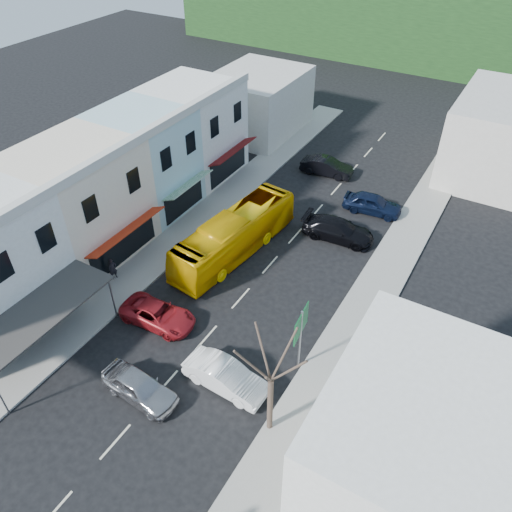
{
  "coord_description": "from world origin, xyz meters",
  "views": [
    {
      "loc": [
        12.93,
        -16.16,
        22.97
      ],
      "look_at": [
        0.0,
        6.0,
        2.2
      ],
      "focal_mm": 35.0,
      "sensor_mm": 36.0,
      "label": 1
    }
  ],
  "objects_px": {
    "pedestrian_left": "(113,268)",
    "street_tree": "(271,381)",
    "car_red": "(158,314)",
    "traffic_signal": "(444,130)",
    "bus": "(235,235)",
    "car_white": "(225,378)",
    "car_silver": "(140,388)",
    "direction_sign": "(300,341)"
  },
  "relations": [
    {
      "from": "car_red",
      "to": "traffic_signal",
      "type": "relative_size",
      "value": 1.0
    },
    {
      "from": "traffic_signal",
      "to": "car_silver",
      "type": "bearing_deg",
      "value": 67.15
    },
    {
      "from": "bus",
      "to": "traffic_signal",
      "type": "relative_size",
      "value": 2.52
    },
    {
      "from": "car_white",
      "to": "pedestrian_left",
      "type": "bearing_deg",
      "value": 74.78
    },
    {
      "from": "direction_sign",
      "to": "street_tree",
      "type": "bearing_deg",
      "value": -88.89
    },
    {
      "from": "car_red",
      "to": "traffic_signal",
      "type": "bearing_deg",
      "value": -18.89
    },
    {
      "from": "car_silver",
      "to": "direction_sign",
      "type": "height_order",
      "value": "direction_sign"
    },
    {
      "from": "bus",
      "to": "traffic_signal",
      "type": "bearing_deg",
      "value": 75.8
    },
    {
      "from": "car_red",
      "to": "street_tree",
      "type": "height_order",
      "value": "street_tree"
    },
    {
      "from": "car_white",
      "to": "car_red",
      "type": "xyz_separation_m",
      "value": [
        -6.25,
        1.93,
        0.0
      ]
    },
    {
      "from": "car_silver",
      "to": "traffic_signal",
      "type": "bearing_deg",
      "value": -6.55
    },
    {
      "from": "pedestrian_left",
      "to": "direction_sign",
      "type": "bearing_deg",
      "value": -70.34
    },
    {
      "from": "car_silver",
      "to": "car_white",
      "type": "height_order",
      "value": "same"
    },
    {
      "from": "bus",
      "to": "car_red",
      "type": "xyz_separation_m",
      "value": [
        -0.38,
        -8.4,
        -0.85
      ]
    },
    {
      "from": "car_red",
      "to": "direction_sign",
      "type": "bearing_deg",
      "value": -84.76
    },
    {
      "from": "car_silver",
      "to": "traffic_signal",
      "type": "relative_size",
      "value": 0.96
    },
    {
      "from": "bus",
      "to": "traffic_signal",
      "type": "xyz_separation_m",
      "value": [
        8.93,
        23.55,
        0.75
      ]
    },
    {
      "from": "street_tree",
      "to": "traffic_signal",
      "type": "bearing_deg",
      "value": 90.48
    },
    {
      "from": "car_white",
      "to": "direction_sign",
      "type": "distance_m",
      "value": 4.54
    },
    {
      "from": "car_silver",
      "to": "bus",
      "type": "bearing_deg",
      "value": 13.45
    },
    {
      "from": "car_silver",
      "to": "direction_sign",
      "type": "distance_m",
      "value": 9.0
    },
    {
      "from": "traffic_signal",
      "to": "pedestrian_left",
      "type": "bearing_deg",
      "value": 51.86
    },
    {
      "from": "direction_sign",
      "to": "traffic_signal",
      "type": "bearing_deg",
      "value": 84.02
    },
    {
      "from": "car_silver",
      "to": "direction_sign",
      "type": "xyz_separation_m",
      "value": [
        6.47,
        6.06,
        1.53
      ]
    },
    {
      "from": "car_silver",
      "to": "traffic_signal",
      "type": "xyz_separation_m",
      "value": [
        6.68,
        36.75,
        1.6
      ]
    },
    {
      "from": "traffic_signal",
      "to": "street_tree",
      "type": "bearing_deg",
      "value": 77.92
    },
    {
      "from": "bus",
      "to": "street_tree",
      "type": "distance_m",
      "value": 14.85
    },
    {
      "from": "pedestrian_left",
      "to": "car_silver",
      "type": "bearing_deg",
      "value": -108.25
    },
    {
      "from": "car_white",
      "to": "car_red",
      "type": "distance_m",
      "value": 6.54
    },
    {
      "from": "car_white",
      "to": "street_tree",
      "type": "distance_m",
      "value": 4.76
    },
    {
      "from": "car_white",
      "to": "street_tree",
      "type": "xyz_separation_m",
      "value": [
        3.35,
        -1.07,
        3.2
      ]
    },
    {
      "from": "car_silver",
      "to": "street_tree",
      "type": "relative_size",
      "value": 0.56
    },
    {
      "from": "car_red",
      "to": "traffic_signal",
      "type": "height_order",
      "value": "traffic_signal"
    },
    {
      "from": "car_red",
      "to": "street_tree",
      "type": "xyz_separation_m",
      "value": [
        9.61,
        -2.99,
        3.2
      ]
    },
    {
      "from": "car_red",
      "to": "direction_sign",
      "type": "relative_size",
      "value": 1.03
    },
    {
      "from": "pedestrian_left",
      "to": "street_tree",
      "type": "distance_m",
      "value": 15.78
    },
    {
      "from": "car_silver",
      "to": "car_red",
      "type": "height_order",
      "value": "same"
    },
    {
      "from": "direction_sign",
      "to": "traffic_signal",
      "type": "distance_m",
      "value": 30.69
    },
    {
      "from": "traffic_signal",
      "to": "car_red",
      "type": "bearing_deg",
      "value": 61.19
    },
    {
      "from": "bus",
      "to": "direction_sign",
      "type": "bearing_deg",
      "value": -32.73
    },
    {
      "from": "street_tree",
      "to": "direction_sign",
      "type": "bearing_deg",
      "value": 96.7
    },
    {
      "from": "car_white",
      "to": "direction_sign",
      "type": "relative_size",
      "value": 0.99
    }
  ]
}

